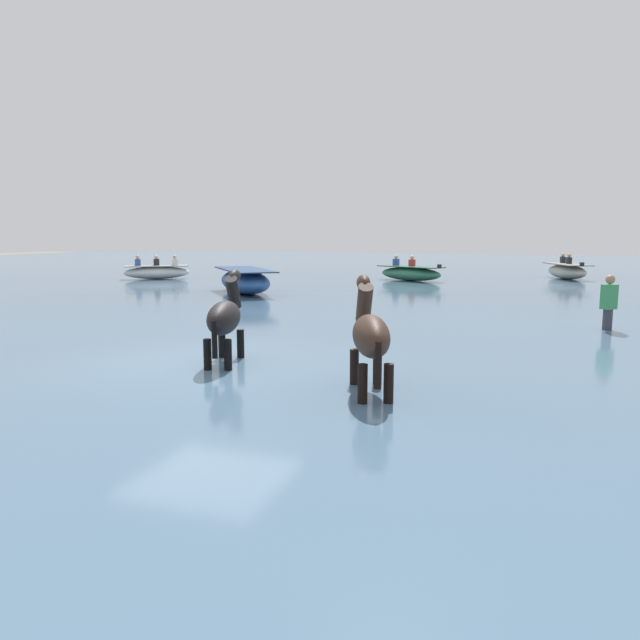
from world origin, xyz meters
The scene contains 9 objects.
ground_plane centered at (0.00, 0.00, 0.00)m, with size 120.00×120.00×0.00m, color #84755B.
water_surface centered at (0.00, 10.00, 0.21)m, with size 90.00×90.00×0.42m, color slate.
horse_lead_black centered at (0.35, -0.08, 1.13)m, with size 0.78×1.76×1.91m.
horse_trailing_dark_bay centered at (3.02, -1.08, 1.14)m, with size 0.96×1.75×1.93m.
boat_far_offshore centered at (6.86, 21.53, 0.78)m, with size 2.19×3.43×1.18m.
boat_far_inshore centered at (-11.33, 15.20, 0.75)m, with size 3.05×2.62×1.10m.
boat_distant_east centered at (0.10, 18.03, 0.76)m, with size 3.35×2.43×1.13m.
boat_mid_outer centered at (-4.46, 10.47, 0.85)m, with size 3.76×4.15×0.85m.
person_onlooker_left centered at (6.70, 5.63, 0.87)m, with size 0.37×0.36×1.63m.
Camera 1 is at (4.88, -8.58, 2.51)m, focal length 33.26 mm.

